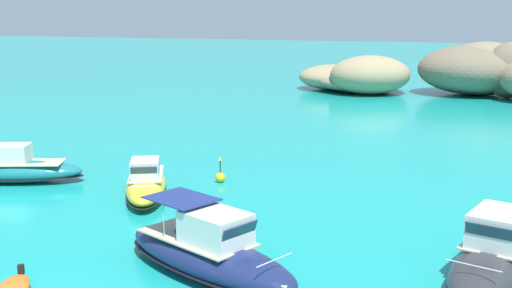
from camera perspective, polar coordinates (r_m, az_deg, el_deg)
islet_large at (r=77.51m, az=21.39°, el=5.94°), size 24.05×16.50×6.24m
islet_small at (r=77.62m, az=9.19°, el=5.90°), size 15.77×13.54×4.52m
motorboat_charcoal at (r=24.72m, az=21.14°, el=-9.21°), size 4.84×9.07×2.56m
motorboat_teal at (r=38.08m, az=-20.62°, el=-2.16°), size 7.55×4.75×2.15m
motorboat_navy at (r=23.26m, az=-4.25°, el=-9.79°), size 8.69×5.59×2.62m
motorboat_yellow at (r=33.38m, az=-9.86°, el=-3.53°), size 4.92×7.03×2.02m
channel_buoy at (r=35.71m, az=-3.23°, el=-2.93°), size 0.56×0.56×1.48m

